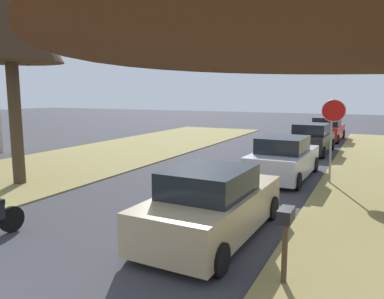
% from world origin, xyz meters
% --- Properties ---
extents(stop_sign_far, '(0.82, 0.72, 2.91)m').
position_xyz_m(stop_sign_far, '(3.94, 12.49, 2.15)').
color(stop_sign_far, '#9EA0A5').
rests_on(stop_sign_far, grass_verge_right).
extents(street_tree_left_mid_a, '(3.37, 3.37, 7.47)m').
position_xyz_m(street_tree_left_mid_a, '(-5.79, 7.59, 5.78)').
color(street_tree_left_mid_a, '#453524').
rests_on(street_tree_left_mid_a, grass_verge_left).
extents(parked_sedan_tan, '(2.05, 4.45, 1.57)m').
position_xyz_m(parked_sedan_tan, '(2.12, 6.18, 0.72)').
color(parked_sedan_tan, tan).
rests_on(parked_sedan_tan, ground).
extents(parked_sedan_silver, '(2.05, 4.45, 1.57)m').
position_xyz_m(parked_sedan_silver, '(2.25, 12.70, 0.72)').
color(parked_sedan_silver, '#BCBCC1').
rests_on(parked_sedan_silver, ground).
extents(parked_sedan_black, '(2.05, 4.45, 1.57)m').
position_xyz_m(parked_sedan_black, '(2.25, 19.40, 0.72)').
color(parked_sedan_black, black).
rests_on(parked_sedan_black, ground).
extents(parked_sedan_red, '(2.05, 4.45, 1.57)m').
position_xyz_m(parked_sedan_red, '(2.38, 25.37, 0.72)').
color(parked_sedan_red, red).
rests_on(parked_sedan_red, ground).
extents(curbside_mailbox, '(0.22, 0.44, 1.27)m').
position_xyz_m(curbside_mailbox, '(4.04, 4.71, 1.06)').
color(curbside_mailbox, brown).
rests_on(curbside_mailbox, grass_verge_right).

